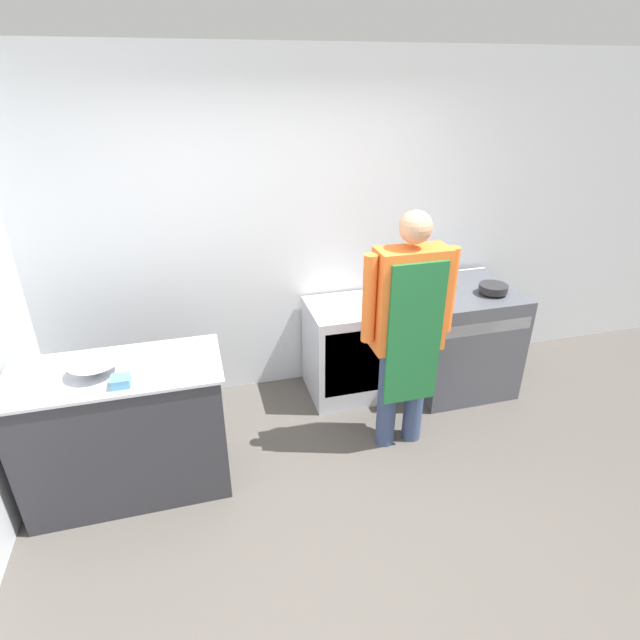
{
  "coord_description": "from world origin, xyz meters",
  "views": [
    {
      "loc": [
        -0.7,
        -2.02,
        2.5
      ],
      "look_at": [
        0.11,
        0.97,
        0.96
      ],
      "focal_mm": 28.0,
      "sensor_mm": 36.0,
      "label": 1
    }
  ],
  "objects_px": {
    "stove": "(459,338)",
    "person_cook": "(408,321)",
    "fridge_unit": "(346,350)",
    "mixing_bowl": "(95,368)",
    "plastic_tub": "(121,381)",
    "saute_pan": "(493,288)",
    "stock_pot": "(440,269)"
  },
  "relations": [
    {
      "from": "plastic_tub",
      "to": "stove",
      "type": "bearing_deg",
      "value": 16.18
    },
    {
      "from": "stock_pot",
      "to": "person_cook",
      "type": "bearing_deg",
      "value": -129.49
    },
    {
      "from": "plastic_tub",
      "to": "person_cook",
      "type": "bearing_deg",
      "value": 4.87
    },
    {
      "from": "mixing_bowl",
      "to": "stock_pot",
      "type": "height_order",
      "value": "stock_pot"
    },
    {
      "from": "stove",
      "to": "person_cook",
      "type": "relative_size",
      "value": 0.53
    },
    {
      "from": "plastic_tub",
      "to": "stock_pot",
      "type": "bearing_deg",
      "value": 20.21
    },
    {
      "from": "mixing_bowl",
      "to": "plastic_tub",
      "type": "xyz_separation_m",
      "value": [
        0.15,
        -0.17,
        -0.01
      ]
    },
    {
      "from": "saute_pan",
      "to": "plastic_tub",
      "type": "bearing_deg",
      "value": -167.33
    },
    {
      "from": "mixing_bowl",
      "to": "stock_pot",
      "type": "xyz_separation_m",
      "value": [
        2.59,
        0.73,
        0.1
      ]
    },
    {
      "from": "person_cook",
      "to": "saute_pan",
      "type": "height_order",
      "value": "person_cook"
    },
    {
      "from": "saute_pan",
      "to": "stove",
      "type": "bearing_deg",
      "value": 140.5
    },
    {
      "from": "fridge_unit",
      "to": "plastic_tub",
      "type": "relative_size",
      "value": 7.88
    },
    {
      "from": "fridge_unit",
      "to": "saute_pan",
      "type": "relative_size",
      "value": 3.56
    },
    {
      "from": "person_cook",
      "to": "saute_pan",
      "type": "bearing_deg",
      "value": 26.15
    },
    {
      "from": "fridge_unit",
      "to": "mixing_bowl",
      "type": "distance_m",
      "value": 2.0
    },
    {
      "from": "person_cook",
      "to": "fridge_unit",
      "type": "bearing_deg",
      "value": 104.53
    },
    {
      "from": "stove",
      "to": "plastic_tub",
      "type": "xyz_separation_m",
      "value": [
        -2.62,
        -0.76,
        0.48
      ]
    },
    {
      "from": "plastic_tub",
      "to": "mixing_bowl",
      "type": "bearing_deg",
      "value": 132.55
    },
    {
      "from": "person_cook",
      "to": "saute_pan",
      "type": "relative_size",
      "value": 7.68
    },
    {
      "from": "mixing_bowl",
      "to": "person_cook",
      "type": "bearing_deg",
      "value": -0.35
    },
    {
      "from": "person_cook",
      "to": "mixing_bowl",
      "type": "bearing_deg",
      "value": 179.65
    },
    {
      "from": "stove",
      "to": "fridge_unit",
      "type": "distance_m",
      "value": 0.99
    },
    {
      "from": "stock_pot",
      "to": "saute_pan",
      "type": "bearing_deg",
      "value": -38.04
    },
    {
      "from": "fridge_unit",
      "to": "person_cook",
      "type": "distance_m",
      "value": 0.96
    },
    {
      "from": "person_cook",
      "to": "plastic_tub",
      "type": "distance_m",
      "value": 1.83
    },
    {
      "from": "saute_pan",
      "to": "fridge_unit",
      "type": "bearing_deg",
      "value": 167.37
    },
    {
      "from": "mixing_bowl",
      "to": "plastic_tub",
      "type": "bearing_deg",
      "value": -47.45
    },
    {
      "from": "plastic_tub",
      "to": "saute_pan",
      "type": "distance_m",
      "value": 2.85
    },
    {
      "from": "stove",
      "to": "stock_pot",
      "type": "bearing_deg",
      "value": 143.3
    },
    {
      "from": "stock_pot",
      "to": "saute_pan",
      "type": "distance_m",
      "value": 0.45
    },
    {
      "from": "stove",
      "to": "plastic_tub",
      "type": "distance_m",
      "value": 2.77
    },
    {
      "from": "fridge_unit",
      "to": "saute_pan",
      "type": "xyz_separation_m",
      "value": [
        1.15,
        -0.26,
        0.54
      ]
    }
  ]
}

